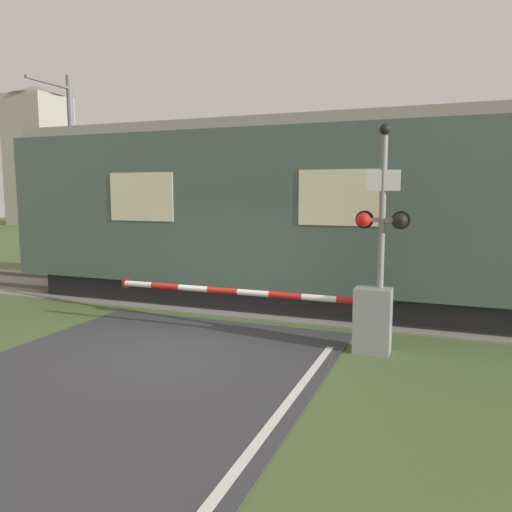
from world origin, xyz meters
TOP-DOWN VIEW (x-y plane):
  - ground_plane at (0.00, 0.00)m, footprint 80.00×80.00m
  - track_bed at (0.00, 3.97)m, footprint 36.00×3.20m
  - train at (2.23, 3.97)m, footprint 16.69×2.89m
  - crossing_barrier at (2.71, 1.05)m, footprint 5.31×0.44m
  - signal_post at (3.22, 1.16)m, footprint 0.89×0.26m
  - catenary_pole at (-7.34, 6.02)m, footprint 0.20×1.90m
  - distant_building at (-27.49, 25.46)m, footprint 4.46×4.46m

SIDE VIEW (x-z plane):
  - ground_plane at x=0.00m, z-range 0.00..0.00m
  - track_bed at x=0.00m, z-range -0.04..0.09m
  - crossing_barrier at x=2.71m, z-range 0.06..1.16m
  - signal_post at x=3.22m, z-range 0.26..4.05m
  - train at x=2.23m, z-range 0.05..4.33m
  - catenary_pole at x=-7.34m, z-range 0.15..6.56m
  - distant_building at x=-27.49m, z-range 0.08..11.33m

